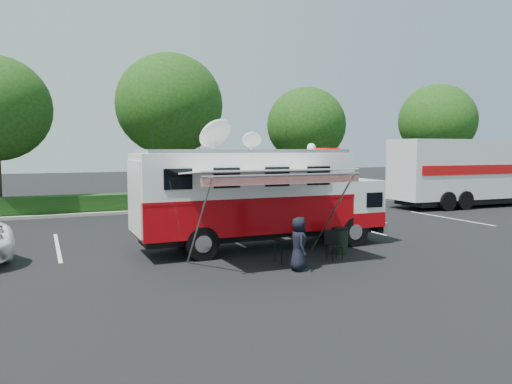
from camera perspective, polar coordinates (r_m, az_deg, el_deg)
ground_plane at (r=17.41m, az=0.66°, el=-6.37°), size 120.00×120.00×0.00m
back_border at (r=29.65m, az=-7.64°, el=7.99°), size 60.00×6.14×8.87m
stall_lines at (r=19.97m, az=-4.20°, el=-4.90°), size 24.12×5.50×0.01m
command_truck at (r=17.11m, az=0.43°, el=-0.48°), size 8.75×2.41×4.21m
awning at (r=14.45m, az=1.63°, el=2.11°), size 4.78×2.48×2.89m
person at (r=14.30m, az=4.87°, el=-8.91°), size 0.64×0.83×1.52m
folding_table at (r=15.11m, az=3.78°, el=-5.50°), size 0.91×0.69×0.73m
folding_chair at (r=15.70m, az=8.78°, el=-5.69°), size 0.56×0.59×0.91m
trash_bin at (r=16.59m, az=9.56°, el=-5.50°), size 0.57×0.57×0.85m
semi_trailer at (r=33.14m, az=24.94°, el=2.20°), size 12.89×3.10×3.95m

